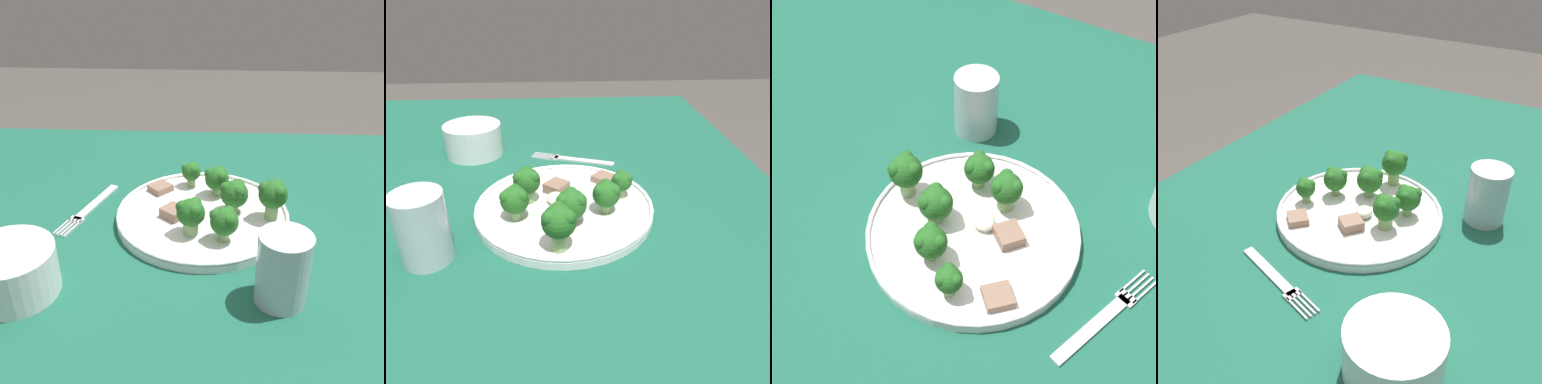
{
  "view_description": "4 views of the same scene",
  "coord_description": "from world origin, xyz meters",
  "views": [
    {
      "loc": [
        -0.02,
        0.54,
        1.14
      ],
      "look_at": [
        0.02,
        -0.09,
        0.78
      ],
      "focal_mm": 42.0,
      "sensor_mm": 36.0,
      "label": 1
    },
    {
      "loc": [
        -0.51,
        -0.08,
        1.06
      ],
      "look_at": [
        0.01,
        -0.11,
        0.77
      ],
      "focal_mm": 35.0,
      "sensor_mm": 36.0,
      "label": 2
    },
    {
      "loc": [
        0.21,
        -0.45,
        1.31
      ],
      "look_at": [
        -0.03,
        -0.07,
        0.79
      ],
      "focal_mm": 50.0,
      "sensor_mm": 36.0,
      "label": 3
    },
    {
      "loc": [
        0.55,
        0.23,
        1.19
      ],
      "look_at": [
        0.01,
        -0.1,
        0.78
      ],
      "focal_mm": 42.0,
      "sensor_mm": 36.0,
      "label": 4
    }
  ],
  "objects": [
    {
      "name": "broccoli_floret_mid_cluster",
      "position": [
        -0.11,
        -0.08,
        0.79
      ],
      "size": [
        0.05,
        0.05,
        0.07
      ],
      "color": "#7FA866",
      "rests_on": "dinner_plate"
    },
    {
      "name": "broccoli_floret_back_left",
      "position": [
        0.02,
        -0.18,
        0.78
      ],
      "size": [
        0.03,
        0.03,
        0.05
      ],
      "color": "#7FA866",
      "rests_on": "dinner_plate"
    },
    {
      "name": "broccoli_floret_near_rim_left",
      "position": [
        -0.03,
        -0.01,
        0.78
      ],
      "size": [
        0.04,
        0.04,
        0.05
      ],
      "color": "#7FA866",
      "rests_on": "dinner_plate"
    },
    {
      "name": "drinking_glass",
      "position": [
        -0.11,
        0.1,
        0.78
      ],
      "size": [
        0.07,
        0.07,
        0.1
      ],
      "color": "#B2C1CC",
      "rests_on": "table"
    },
    {
      "name": "broccoli_floret_center_left",
      "position": [
        -0.05,
        -0.09,
        0.78
      ],
      "size": [
        0.05,
        0.05,
        0.06
      ],
      "color": "#7FA866",
      "rests_on": "dinner_plate"
    },
    {
      "name": "meat_slice_front_slice",
      "position": [
        0.05,
        -0.07,
        0.76
      ],
      "size": [
        0.05,
        0.05,
        0.02
      ],
      "color": "#846651",
      "rests_on": "dinner_plate"
    },
    {
      "name": "table",
      "position": [
        0.0,
        0.0,
        0.64
      ],
      "size": [
        1.33,
        0.95,
        0.74
      ],
      "color": "#195642",
      "rests_on": "ground_plane"
    },
    {
      "name": "meat_slice_middle_slice",
      "position": [
        0.08,
        -0.16,
        0.75
      ],
      "size": [
        0.05,
        0.05,
        0.01
      ],
      "color": "#846651",
      "rests_on": "dinner_plate"
    },
    {
      "name": "cream_bowl",
      "position": [
        0.24,
        0.1,
        0.77
      ],
      "size": [
        0.12,
        0.12,
        0.07
      ],
      "color": "white",
      "rests_on": "table"
    },
    {
      "name": "broccoli_floret_front_left",
      "position": [
        0.02,
        -0.03,
        0.78
      ],
      "size": [
        0.04,
        0.04,
        0.06
      ],
      "color": "#7FA866",
      "rests_on": "dinner_plate"
    },
    {
      "name": "dinner_plate",
      "position": [
        -0.0,
        -0.08,
        0.74
      ],
      "size": [
        0.28,
        0.28,
        0.02
      ],
      "color": "white",
      "rests_on": "table"
    },
    {
      "name": "broccoli_floret_center_back",
      "position": [
        -0.02,
        -0.15,
        0.78
      ],
      "size": [
        0.04,
        0.04,
        0.05
      ],
      "color": "#7FA866",
      "rests_on": "dinner_plate"
    },
    {
      "name": "fork",
      "position": [
        0.2,
        -0.11,
        0.74
      ],
      "size": [
        0.07,
        0.17,
        0.0
      ],
      "color": "silver",
      "rests_on": "table"
    },
    {
      "name": "sauce_dollop",
      "position": [
        0.01,
        -0.07,
        0.76
      ],
      "size": [
        0.03,
        0.03,
        0.02
      ],
      "color": "silver",
      "rests_on": "dinner_plate"
    }
  ]
}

